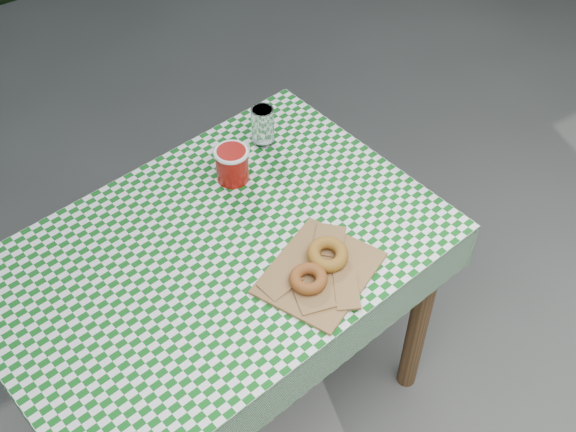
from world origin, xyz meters
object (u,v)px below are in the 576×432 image
object	(u,v)px
paper_bag	(320,272)
table	(225,339)
coffee_mug	(232,165)
drinking_glass	(263,126)

from	to	relation	value
paper_bag	table	bearing A→B (deg)	131.12
coffee_mug	paper_bag	bearing A→B (deg)	-116.43
coffee_mug	drinking_glass	bearing A→B (deg)	2.14
table	drinking_glass	size ratio (longest dim) A/B	9.61
table	drinking_glass	bearing A→B (deg)	33.74
table	coffee_mug	xyz separation A→B (m)	(0.17, 0.20, 0.43)
paper_bag	drinking_glass	bearing A→B (deg)	73.52
table	paper_bag	xyz separation A→B (m)	(0.17, -0.20, 0.39)
drinking_glass	coffee_mug	bearing A→B (deg)	-150.75
table	drinking_glass	world-z (taller)	drinking_glass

